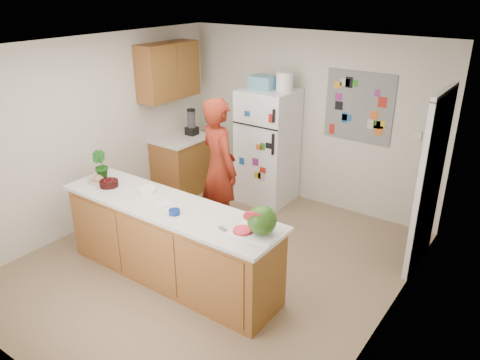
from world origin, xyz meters
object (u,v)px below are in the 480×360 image
Objects in this scene: cherry_bowl at (109,183)px; refrigerator at (268,147)px; person at (219,168)px; watermelon at (262,220)px.

refrigerator is at bearing 75.20° from cherry_bowl.
refrigerator is 1.23m from person.
person reaches higher than watermelon.
person is 6.53× the size of watermelon.
cherry_bowl is (-2.05, -0.09, -0.12)m from watermelon.
person is at bearing 140.95° from watermelon.
person is (0.05, -1.22, 0.06)m from refrigerator.
cherry_bowl is at bearing -177.51° from watermelon.
refrigerator is 2.73m from watermelon.
person is 1.38m from cherry_bowl.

